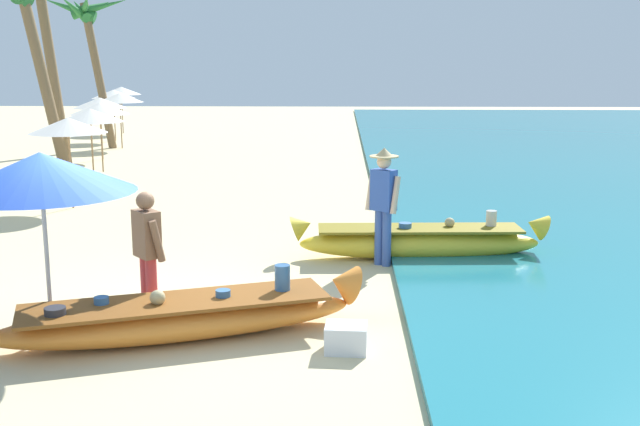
{
  "coord_description": "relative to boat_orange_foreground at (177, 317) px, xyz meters",
  "views": [
    {
      "loc": [
        2.5,
        -8.96,
        3.18
      ],
      "look_at": [
        2.21,
        2.19,
        0.9
      ],
      "focal_mm": 43.42,
      "sensor_mm": 36.0,
      "label": 1
    }
  ],
  "objects": [
    {
      "name": "parasol_row_5",
      "position": [
        -6.66,
        20.68,
        1.49
      ],
      "size": [
        1.6,
        1.6,
        1.91
      ],
      "color": "#8E6B47",
      "rests_on": "ground"
    },
    {
      "name": "ground_plane",
      "position": [
        -0.66,
        0.63,
        -0.26
      ],
      "size": [
        80.0,
        80.0,
        0.0
      ],
      "primitive_type": "plane",
      "color": "beige"
    },
    {
      "name": "boat_orange_foreground",
      "position": [
        0.0,
        0.0,
        0.0
      ],
      "size": [
        4.34,
        2.12,
        0.76
      ],
      "color": "orange",
      "rests_on": "ground"
    },
    {
      "name": "person_vendor_hatted",
      "position": [
        2.51,
        3.23,
        0.8
      ],
      "size": [
        0.56,
        0.5,
        1.82
      ],
      "color": "#3D5BA8",
      "rests_on": "ground"
    },
    {
      "name": "cooler_box",
      "position": [
        1.92,
        -0.33,
        -0.11
      ],
      "size": [
        0.48,
        0.41,
        0.3
      ],
      "primitive_type": "cube",
      "rotation": [
        0.0,
        0.0,
        -0.07
      ],
      "color": "silver",
      "rests_on": "ground"
    },
    {
      "name": "parasol_row_2",
      "position": [
        -4.74,
        12.79,
        1.49
      ],
      "size": [
        1.6,
        1.6,
        1.91
      ],
      "color": "#8E6B47",
      "rests_on": "ground"
    },
    {
      "name": "patio_umbrella_large",
      "position": [
        -1.44,
        -0.03,
        1.66
      ],
      "size": [
        2.07,
        2.07,
        2.15
      ],
      "color": "#B7B7BC",
      "rests_on": "ground"
    },
    {
      "name": "parasol_row_3",
      "position": [
        -5.53,
        15.35,
        1.49
      ],
      "size": [
        1.6,
        1.6,
        1.91
      ],
      "color": "#8E6B47",
      "rests_on": "ground"
    },
    {
      "name": "palm_tree_tall_inland",
      "position": [
        -6.72,
        18.32,
        3.96
      ],
      "size": [
        2.91,
        2.43,
        5.23
      ],
      "color": "brown",
      "rests_on": "ground"
    },
    {
      "name": "parasol_row_4",
      "position": [
        -5.75,
        18.3,
        1.49
      ],
      "size": [
        1.6,
        1.6,
        1.91
      ],
      "color": "#8E6B47",
      "rests_on": "ground"
    },
    {
      "name": "boat_yellow_midground",
      "position": [
        3.12,
        3.64,
        0.03
      ],
      "size": [
        4.13,
        0.85,
        0.78
      ],
      "color": "yellow",
      "rests_on": "ground"
    },
    {
      "name": "parasol_row_1",
      "position": [
        -4.24,
        10.38,
        1.49
      ],
      "size": [
        1.6,
        1.6,
        1.91
      ],
      "color": "#8E6B47",
      "rests_on": "ground"
    },
    {
      "name": "person_tourist_customer",
      "position": [
        -0.49,
        0.7,
        0.63
      ],
      "size": [
        0.5,
        0.55,
        1.58
      ],
      "color": "#B2383D",
      "rests_on": "ground"
    },
    {
      "name": "parasol_row_6",
      "position": [
        -7.15,
        23.49,
        1.49
      ],
      "size": [
        1.6,
        1.6,
        1.91
      ],
      "color": "#8E6B47",
      "rests_on": "ground"
    },
    {
      "name": "parasol_row_0",
      "position": [
        -3.82,
        7.63,
        1.49
      ],
      "size": [
        1.6,
        1.6,
        1.91
      ],
      "color": "#8E6B47",
      "rests_on": "ground"
    },
    {
      "name": "palm_tree_leaning_seaward",
      "position": [
        -6.16,
        11.5,
        4.24
      ],
      "size": [
        2.58,
        2.64,
        5.59
      ],
      "color": "brown",
      "rests_on": "ground"
    }
  ]
}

